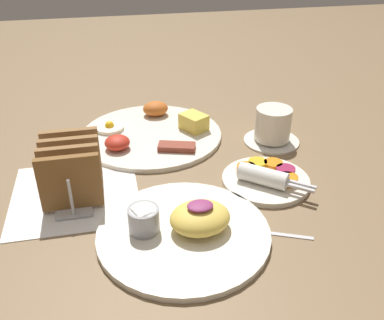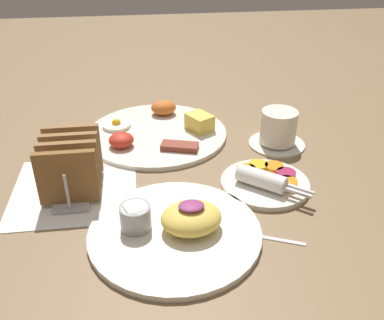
# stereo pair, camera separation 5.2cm
# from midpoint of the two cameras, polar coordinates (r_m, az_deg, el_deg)

# --- Properties ---
(ground_plane) EXTENTS (3.00, 3.00, 0.00)m
(ground_plane) POSITION_cam_midpoint_polar(r_m,az_deg,el_deg) (0.78, -1.34, -3.71)
(ground_plane) COLOR brown
(napkin_flat) EXTENTS (0.22, 0.22, 0.00)m
(napkin_flat) POSITION_cam_midpoint_polar(r_m,az_deg,el_deg) (0.80, -13.55, -3.82)
(napkin_flat) COLOR white
(napkin_flat) RESTS_ON ground_plane
(plate_breakfast) EXTENTS (0.31, 0.31, 0.05)m
(plate_breakfast) POSITION_cam_midpoint_polar(r_m,az_deg,el_deg) (0.96, -3.06, 3.86)
(plate_breakfast) COLOR silver
(plate_breakfast) RESTS_ON ground_plane
(plate_condiments) EXTENTS (0.16, 0.16, 0.04)m
(plate_condiments) POSITION_cam_midpoint_polar(r_m,az_deg,el_deg) (0.79, 11.63, -2.72)
(plate_condiments) COLOR silver
(plate_condiments) RESTS_ON ground_plane
(plate_foreground) EXTENTS (0.27, 0.27, 0.06)m
(plate_foreground) POSITION_cam_midpoint_polar(r_m,az_deg,el_deg) (0.67, 0.18, -8.94)
(plate_foreground) COLOR silver
(plate_foreground) RESTS_ON ground_plane
(toast_rack) EXTENTS (0.10, 0.15, 0.10)m
(toast_rack) POSITION_cam_midpoint_polar(r_m,az_deg,el_deg) (0.77, -13.99, -0.73)
(toast_rack) COLOR #B7B7BC
(toast_rack) RESTS_ON ground_plane
(coffee_cup) EXTENTS (0.12, 0.12, 0.08)m
(coffee_cup) POSITION_cam_midpoint_polar(r_m,az_deg,el_deg) (0.93, 13.02, 3.94)
(coffee_cup) COLOR silver
(coffee_cup) RESTS_ON ground_plane
(teaspoon) EXTENTS (0.12, 0.06, 0.01)m
(teaspoon) POSITION_cam_midpoint_polar(r_m,az_deg,el_deg) (0.68, 9.80, -9.65)
(teaspoon) COLOR silver
(teaspoon) RESTS_ON ground_plane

